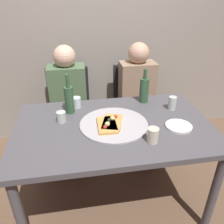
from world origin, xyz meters
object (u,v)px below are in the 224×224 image
object	(u,v)px
beer_bottle	(69,99)
guest_in_sweater	(69,101)
tumbler_near	(77,102)
plate_stack	(179,126)
wine_glass	(61,117)
dining_table	(114,134)
pizza_slice_extra	(112,121)
tumbler_far	(153,135)
short_glass	(172,103)
pizza_tray	(114,124)
chair_left	(70,106)
wine_bottle	(144,90)
pizza_slice_last	(107,125)
chair_right	(134,101)
guest_in_beanie	(139,96)

from	to	relation	value
beer_bottle	guest_in_sweater	world-z (taller)	guest_in_sweater
tumbler_near	plate_stack	bearing A→B (deg)	-31.59
tumbler_near	wine_glass	distance (m)	0.25
dining_table	pizza_slice_extra	distance (m)	0.11
tumbler_far	short_glass	size ratio (longest dim) A/B	0.90
pizza_tray	pizza_slice_extra	size ratio (longest dim) A/B	1.97
wine_glass	chair_left	bearing A→B (deg)	87.06
pizza_tray	tumbler_far	xyz separation A→B (m)	(0.20, -0.24, 0.04)
dining_table	guest_in_sweater	world-z (taller)	guest_in_sweater
wine_bottle	tumbler_near	world-z (taller)	wine_bottle
tumbler_far	wine_glass	world-z (taller)	tumbler_far
beer_bottle	tumbler_near	world-z (taller)	beer_bottle
pizza_slice_last	beer_bottle	xyz separation A→B (m)	(-0.25, 0.28, 0.09)
dining_table	chair_left	xyz separation A→B (m)	(-0.33, 0.84, -0.16)
tumbler_far	chair_right	distance (m)	1.14
dining_table	pizza_slice_last	world-z (taller)	pizza_slice_last
guest_in_beanie	wine_bottle	bearing A→B (deg)	79.54
tumbler_far	guest_in_beanie	bearing A→B (deg)	79.19
chair_left	dining_table	bearing A→B (deg)	111.49
tumbler_near	short_glass	distance (m)	0.78
pizza_slice_last	tumbler_far	world-z (taller)	tumbler_far
pizza_slice_extra	guest_in_beanie	distance (m)	0.81
pizza_slice_last	short_glass	size ratio (longest dim) A/B	2.04
pizza_slice_last	tumbler_far	distance (m)	0.34
pizza_tray	wine_glass	size ratio (longest dim) A/B	6.04
pizza_slice_last	short_glass	xyz separation A→B (m)	(0.56, 0.19, 0.03)
chair_right	dining_table	bearing A→B (deg)	65.43
wine_bottle	short_glass	bearing A→B (deg)	-43.63
chair_left	chair_right	world-z (taller)	same
wine_glass	beer_bottle	bearing A→B (deg)	65.30
wine_glass	dining_table	bearing A→B (deg)	-15.80
tumbler_near	tumbler_far	distance (m)	0.73
beer_bottle	plate_stack	size ratio (longest dim) A/B	1.67
tumbler_far	wine_glass	size ratio (longest dim) A/B	1.22
pizza_slice_last	pizza_slice_extra	xyz separation A→B (m)	(0.04, 0.04, 0.00)
short_glass	chair_left	xyz separation A→B (m)	(-0.84, 0.69, -0.30)
tumbler_far	short_glass	world-z (taller)	short_glass
tumbler_far	chair_left	bearing A→B (deg)	116.37
dining_table	guest_in_beanie	world-z (taller)	guest_in_beanie
wine_glass	short_glass	size ratio (longest dim) A/B	0.74
chair_left	guest_in_beanie	bearing A→B (deg)	168.11
wine_glass	guest_in_beanie	world-z (taller)	guest_in_beanie
pizza_slice_extra	short_glass	xyz separation A→B (m)	(0.52, 0.15, 0.03)
guest_in_beanie	pizza_slice_extra	bearing A→B (deg)	60.00
pizza_slice_last	tumbler_near	size ratio (longest dim) A/B	2.53
tumbler_far	chair_right	world-z (taller)	chair_right
pizza_slice_last	wine_bottle	bearing A→B (deg)	44.42
short_glass	guest_in_beanie	bearing A→B (deg)	102.45
tumbler_near	chair_right	bearing A→B (deg)	39.30
short_glass	guest_in_sweater	world-z (taller)	guest_in_sweater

